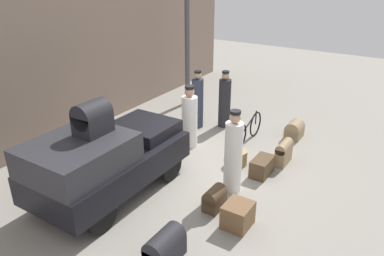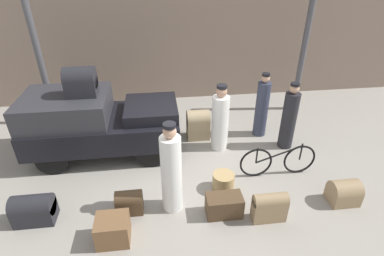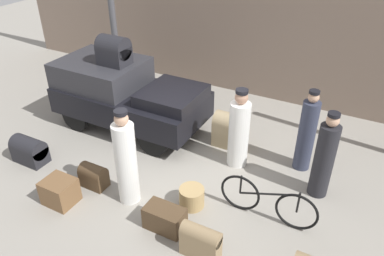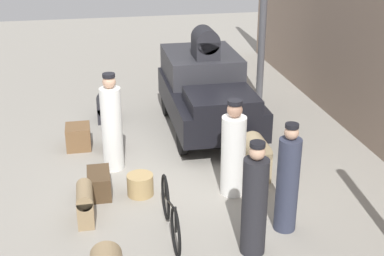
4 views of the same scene
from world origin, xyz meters
name	(u,v)px [view 2 (image 2 of 4)]	position (x,y,z in m)	size (l,w,h in m)	color
ground_plane	(185,168)	(0.00, 0.00, 0.00)	(30.00, 30.00, 0.00)	gray
station_building_facade	(170,31)	(0.00, 4.08, 2.25)	(16.00, 0.15, 4.50)	gray
canopy_pillar_left	(41,64)	(-3.58, 2.70, 1.79)	(0.18, 0.18, 3.57)	#4C4C51
canopy_pillar_right	(303,54)	(3.83, 2.70, 1.79)	(0.18, 0.18, 3.57)	#4C4C51
truck	(97,121)	(-2.00, 0.96, 0.87)	(3.54, 1.74, 1.56)	black
bicycle	(278,161)	(2.03, -0.49, 0.37)	(1.73, 0.04, 0.78)	black
wicker_basket	(223,182)	(0.74, -0.82, 0.19)	(0.46, 0.46, 0.38)	tan
porter_lifting_near_truck	(289,119)	(2.68, 0.61, 0.80)	(0.36, 0.36, 1.74)	#232328
porter_with_bicycle	(220,121)	(0.97, 0.77, 0.78)	(0.42, 0.42, 1.72)	white
porter_carrying_trunk	(171,172)	(-0.36, -1.21, 0.87)	(0.39, 0.39, 1.88)	white
conductor_in_dark_uniform	(262,108)	(2.21, 1.28, 0.81)	(0.34, 0.34, 1.76)	#33384C
trunk_barrel_dark	(33,209)	(-2.92, -1.24, 0.28)	(0.72, 0.42, 0.58)	#232328
trunk_umber_medium	(113,230)	(-1.43, -1.87, 0.24)	(0.56, 0.49, 0.48)	brown
trunk_large_brown	(270,206)	(1.39, -1.75, 0.32)	(0.63, 0.25, 0.60)	#937A56
suitcase_black_upright	(344,193)	(3.03, -1.49, 0.23)	(0.56, 0.44, 0.50)	#937A56
suitcase_small_leather	(129,202)	(-1.19, -1.23, 0.24)	(0.51, 0.32, 0.48)	#4C3823
suitcase_tan_flat	(198,124)	(0.50, 1.32, 0.42)	(0.59, 0.45, 0.81)	#9E8966
trunk_wicker_pale	(224,205)	(0.60, -1.51, 0.21)	(0.68, 0.39, 0.42)	#4C3823
trunk_on_truck_roof	(81,82)	(-2.20, 0.96, 1.88)	(0.67, 0.51, 0.66)	#232328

